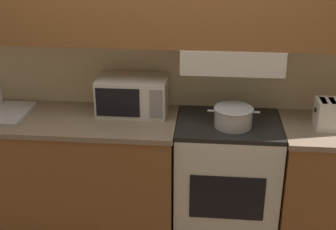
% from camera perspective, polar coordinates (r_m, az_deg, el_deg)
% --- Properties ---
extents(ground_plane, '(16.00, 16.00, 0.00)m').
position_cam_1_polar(ground_plane, '(3.82, -0.00, -11.83)').
color(ground_plane, '#3D2D23').
extents(wall_back, '(5.38, 0.38, 2.55)m').
position_cam_1_polar(wall_back, '(3.14, 0.10, 10.31)').
color(wall_back, beige).
rests_on(wall_back, ground_plane).
extents(lower_counter_main, '(1.58, 0.59, 0.93)m').
position_cam_1_polar(lower_counter_main, '(3.46, -12.31, -7.31)').
color(lower_counter_main, brown).
rests_on(lower_counter_main, ground_plane).
extents(lower_counter_right_stub, '(0.72, 0.59, 0.93)m').
position_cam_1_polar(lower_counter_right_stub, '(3.42, 19.11, -8.53)').
color(lower_counter_right_stub, brown).
rests_on(lower_counter_right_stub, ground_plane).
extents(stove_range, '(0.69, 0.55, 0.93)m').
position_cam_1_polar(stove_range, '(3.33, 7.03, -8.22)').
color(stove_range, silver).
rests_on(stove_range, ground_plane).
extents(cooking_pot, '(0.33, 0.26, 0.13)m').
position_cam_1_polar(cooking_pot, '(3.03, 7.97, -0.15)').
color(cooking_pot, '#B7BABF').
rests_on(cooking_pot, stove_range).
extents(microwave, '(0.47, 0.30, 0.25)m').
position_cam_1_polar(microwave, '(3.21, -4.35, 2.41)').
color(microwave, silver).
rests_on(microwave, lower_counter_main).
extents(toaster, '(0.25, 0.17, 0.19)m').
position_cam_1_polar(toaster, '(3.15, 19.71, 0.07)').
color(toaster, silver).
rests_on(toaster, lower_counter_right_stub).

